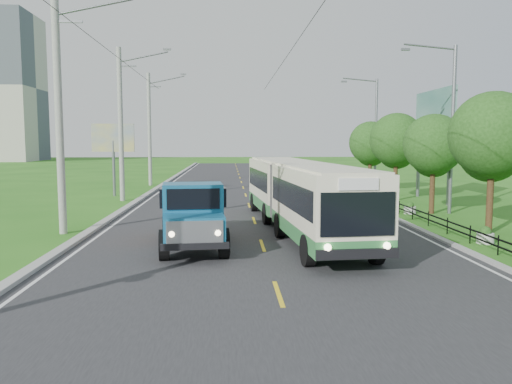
{
  "coord_description": "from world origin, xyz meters",
  "views": [
    {
      "loc": [
        -1.26,
        -12.38,
        3.88
      ],
      "look_at": [
        -0.16,
        7.36,
        1.9
      ],
      "focal_mm": 35.0,
      "sensor_mm": 36.0,
      "label": 1
    }
  ],
  "objects": [
    {
      "name": "ground",
      "position": [
        0.0,
        0.0,
        0.0
      ],
      "size": [
        240.0,
        240.0,
        0.0
      ],
      "primitive_type": "plane",
      "color": "#276417",
      "rests_on": "ground"
    },
    {
      "name": "road",
      "position": [
        0.0,
        20.0,
        0.01
      ],
      "size": [
        14.0,
        120.0,
        0.02
      ],
      "primitive_type": "cube",
      "color": "#28282B",
      "rests_on": "ground"
    },
    {
      "name": "curb_left",
      "position": [
        -7.2,
        20.0,
        0.07
      ],
      "size": [
        0.4,
        120.0,
        0.15
      ],
      "primitive_type": "cube",
      "color": "#9E9E99",
      "rests_on": "ground"
    },
    {
      "name": "curb_right",
      "position": [
        7.15,
        20.0,
        0.05
      ],
      "size": [
        0.3,
        120.0,
        0.1
      ],
      "primitive_type": "cube",
      "color": "#9E9E99",
      "rests_on": "ground"
    },
    {
      "name": "edge_line_left",
      "position": [
        -6.65,
        20.0,
        0.02
      ],
      "size": [
        0.12,
        120.0,
        0.0
      ],
      "primitive_type": "cube",
      "color": "silver",
      "rests_on": "road"
    },
    {
      "name": "edge_line_right",
      "position": [
        6.65,
        20.0,
        0.02
      ],
      "size": [
        0.12,
        120.0,
        0.0
      ],
      "primitive_type": "cube",
      "color": "silver",
      "rests_on": "road"
    },
    {
      "name": "centre_dash",
      "position": [
        0.0,
        0.0,
        0.02
      ],
      "size": [
        0.12,
        2.2,
        0.0
      ],
      "primitive_type": "cube",
      "color": "yellow",
      "rests_on": "road"
    },
    {
      "name": "railing_right",
      "position": [
        8.0,
        14.0,
        0.3
      ],
      "size": [
        0.04,
        40.0,
        0.6
      ],
      "primitive_type": "cube",
      "color": "black",
      "rests_on": "ground"
    },
    {
      "name": "pole_near",
      "position": [
        -8.26,
        9.0,
        5.09
      ],
      "size": [
        3.51,
        0.32,
        10.0
      ],
      "color": "gray",
      "rests_on": "ground"
    },
    {
      "name": "pole_mid",
      "position": [
        -8.26,
        21.0,
        5.09
      ],
      "size": [
        3.51,
        0.32,
        10.0
      ],
      "color": "gray",
      "rests_on": "ground"
    },
    {
      "name": "pole_far",
      "position": [
        -8.26,
        33.0,
        5.09
      ],
      "size": [
        3.51,
        0.32,
        10.0
      ],
      "color": "gray",
      "rests_on": "ground"
    },
    {
      "name": "tree_third",
      "position": [
        9.86,
        8.14,
        3.99
      ],
      "size": [
        3.6,
        3.62,
        6.0
      ],
      "color": "#382314",
      "rests_on": "ground"
    },
    {
      "name": "tree_fourth",
      "position": [
        9.86,
        14.14,
        3.59
      ],
      "size": [
        3.24,
        3.31,
        5.4
      ],
      "color": "#382314",
      "rests_on": "ground"
    },
    {
      "name": "tree_fifth",
      "position": [
        9.86,
        20.14,
        3.85
      ],
      "size": [
        3.48,
        3.52,
        5.8
      ],
      "color": "#382314",
      "rests_on": "ground"
    },
    {
      "name": "tree_back",
      "position": [
        9.86,
        26.14,
        3.65
      ],
      "size": [
        3.3,
        3.36,
        5.5
      ],
      "color": "#382314",
      "rests_on": "ground"
    },
    {
      "name": "streetlight_mid",
      "position": [
        10.64,
        14.0,
        4.9
      ],
      "size": [
        3.02,
        0.2,
        9.07
      ],
      "color": "slate",
      "rests_on": "ground"
    },
    {
      "name": "streetlight_far",
      "position": [
        10.64,
        28.0,
        4.9
      ],
      "size": [
        3.02,
        0.2,
        9.07
      ],
      "color": "slate",
      "rests_on": "ground"
    },
    {
      "name": "planter_near",
      "position": [
        8.6,
        6.0,
        0.29
      ],
      "size": [
        0.64,
        0.64,
        0.67
      ],
      "color": "silver",
      "rests_on": "ground"
    },
    {
      "name": "planter_mid",
      "position": [
        8.6,
        14.0,
        0.29
      ],
      "size": [
        0.64,
        0.64,
        0.67
      ],
      "color": "silver",
      "rests_on": "ground"
    },
    {
      "name": "planter_far",
      "position": [
        8.6,
        22.0,
        0.29
      ],
      "size": [
        0.64,
        0.64,
        0.67
      ],
      "color": "silver",
      "rests_on": "ground"
    },
    {
      "name": "billboard_left",
      "position": [
        -9.5,
        24.0,
        3.87
      ],
      "size": [
        3.0,
        0.2,
        5.2
      ],
      "color": "slate",
      "rests_on": "ground"
    },
    {
      "name": "billboard_right",
      "position": [
        12.3,
        20.0,
        5.34
      ],
      "size": [
        0.24,
        6.0,
        7.3
      ],
      "color": "slate",
      "rests_on": "ground"
    },
    {
      "name": "bus",
      "position": [
        1.8,
        9.07,
        1.77
      ],
      "size": [
        3.68,
        15.37,
        2.94
      ],
      "rotation": [
        0.0,
        0.0,
        0.08
      ],
      "color": "#317B3D",
      "rests_on": "ground"
    },
    {
      "name": "dump_truck",
      "position": [
        -2.6,
        5.97,
        1.38
      ],
      "size": [
        2.74,
        5.98,
        2.44
      ],
      "rotation": [
        0.0,
        0.0,
        0.1
      ],
      "color": "#165F87",
      "rests_on": "ground"
    }
  ]
}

